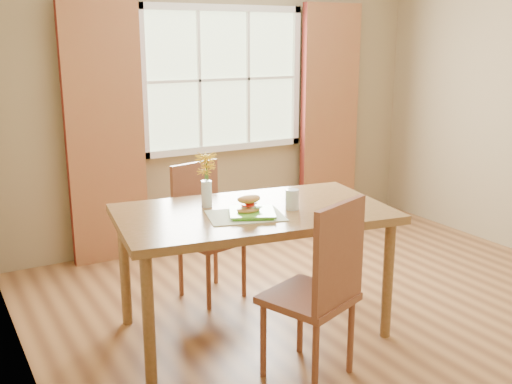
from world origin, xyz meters
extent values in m
cube|color=#8E5E33|center=(0.00, 0.00, -0.01)|extent=(4.20, 3.80, 0.02)
cube|color=#8D7954|center=(0.00, 1.91, 1.35)|extent=(4.20, 0.02, 2.70)
cube|color=#8D7954|center=(-2.11, 0.00, 1.35)|extent=(0.02, 3.80, 2.70)
cube|color=#AABD8F|center=(0.00, 1.88, 1.50)|extent=(1.50, 0.02, 1.20)
cube|color=white|center=(0.00, 1.85, 2.13)|extent=(1.62, 0.04, 0.06)
cube|color=white|center=(0.00, 1.85, 0.87)|extent=(1.62, 0.04, 0.06)
cube|color=white|center=(-0.78, 1.85, 1.50)|extent=(0.06, 0.04, 1.32)
cube|color=white|center=(0.78, 1.85, 1.50)|extent=(0.06, 0.04, 1.32)
cube|color=white|center=(0.00, 1.85, 1.50)|extent=(1.50, 0.03, 0.02)
cube|color=maroon|center=(-1.15, 1.78, 1.10)|extent=(0.65, 0.08, 2.20)
cube|color=maroon|center=(1.15, 1.78, 1.10)|extent=(0.65, 0.08, 2.20)
cube|color=brown|center=(-0.73, 0.03, 0.80)|extent=(1.81, 1.19, 0.05)
cylinder|color=brown|center=(-1.54, -0.24, 0.39)|extent=(0.07, 0.07, 0.77)
cylinder|color=brown|center=(-0.03, -0.47, 0.39)|extent=(0.07, 0.07, 0.77)
cylinder|color=brown|center=(-1.42, 0.53, 0.39)|extent=(0.07, 0.07, 0.77)
cylinder|color=brown|center=(0.08, 0.31, 0.39)|extent=(0.07, 0.07, 0.77)
cube|color=brown|center=(-0.73, -0.59, 0.47)|extent=(0.56, 0.56, 0.04)
cube|color=brown|center=(-0.66, -0.77, 0.77)|extent=(0.42, 0.19, 0.56)
cylinder|color=brown|center=(-0.83, -0.81, 0.22)|extent=(0.04, 0.04, 0.45)
cylinder|color=brown|center=(-0.50, -0.69, 0.22)|extent=(0.04, 0.04, 0.45)
cylinder|color=brown|center=(-0.95, -0.48, 0.22)|extent=(0.04, 0.04, 0.45)
cylinder|color=brown|center=(-0.62, -0.36, 0.22)|extent=(0.04, 0.04, 0.45)
cube|color=brown|center=(-0.73, 0.65, 0.44)|extent=(0.49, 0.49, 0.04)
cube|color=brown|center=(-0.77, 0.84, 0.72)|extent=(0.41, 0.13, 0.53)
cylinder|color=brown|center=(-0.85, 0.45, 0.21)|extent=(0.04, 0.04, 0.42)
cylinder|color=brown|center=(-0.53, 0.53, 0.21)|extent=(0.04, 0.04, 0.42)
cylinder|color=brown|center=(-0.93, 0.78, 0.21)|extent=(0.04, 0.04, 0.42)
cylinder|color=brown|center=(-0.60, 0.85, 0.21)|extent=(0.04, 0.04, 0.42)
cube|color=#B7C3A5|center=(-0.84, -0.06, 0.83)|extent=(0.52, 0.44, 0.01)
cube|color=#5ABD2F|center=(-0.80, -0.08, 0.84)|extent=(0.36, 0.36, 0.01)
ellipsoid|color=#E0A04C|center=(-0.82, -0.07, 0.87)|extent=(0.15, 0.10, 0.04)
ellipsoid|color=#4C8C2D|center=(-0.78, -0.09, 0.88)|extent=(0.08, 0.06, 0.01)
cylinder|color=red|center=(-0.82, -0.07, 0.90)|extent=(0.08, 0.08, 0.01)
cylinder|color=red|center=(-0.80, -0.06, 0.90)|extent=(0.08, 0.08, 0.01)
ellipsoid|color=#E0A04C|center=(-0.82, -0.07, 0.93)|extent=(0.15, 0.10, 0.05)
cylinder|color=silver|center=(-0.51, -0.08, 0.89)|extent=(0.09, 0.09, 0.13)
cylinder|color=silver|center=(-0.51, -0.08, 0.88)|extent=(0.07, 0.07, 0.11)
cylinder|color=silver|center=(-0.95, 0.24, 0.91)|extent=(0.07, 0.07, 0.17)
cylinder|color=silver|center=(-0.95, 0.24, 0.87)|extent=(0.06, 0.06, 0.09)
cylinder|color=#3D7028|center=(-0.95, 0.24, 0.99)|extent=(0.01, 0.01, 0.32)
cylinder|color=#3D7028|center=(-0.94, 0.24, 0.96)|extent=(0.01, 0.01, 0.26)
cylinder|color=#3D7028|center=(-0.96, 0.25, 0.94)|extent=(0.01, 0.01, 0.23)
cylinder|color=#3D7028|center=(-0.94, 0.25, 0.97)|extent=(0.01, 0.01, 0.29)
camera|label=1|loc=(-2.51, -3.11, 1.88)|focal=42.00mm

